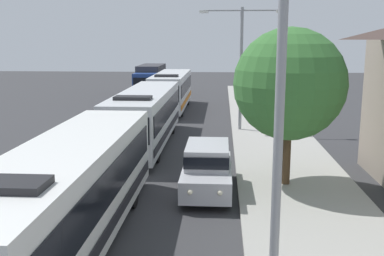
{
  "coord_description": "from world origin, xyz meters",
  "views": [
    {
      "loc": [
        2.94,
        -1.0,
        5.91
      ],
      "look_at": [
        1.63,
        18.48,
        2.04
      ],
      "focal_mm": 42.37,
      "sensor_mm": 36.0,
      "label": 1
    }
  ],
  "objects_px": {
    "bus_middle": "(171,90)",
    "streetlamp_mid": "(241,56)",
    "bus_second_in_line": "(146,115)",
    "bus_lead": "(68,193)",
    "white_suv": "(207,166)",
    "box_truck_oncoming": "(150,79)",
    "streetlamp_near": "(281,58)",
    "roadside_tree": "(290,84)"
  },
  "relations": [
    {
      "from": "white_suv",
      "to": "streetlamp_mid",
      "type": "distance_m",
      "value": 12.62
    },
    {
      "from": "bus_lead",
      "to": "bus_middle",
      "type": "xyz_separation_m",
      "value": [
        -0.0,
        25.73,
        -0.0
      ]
    },
    {
      "from": "bus_second_in_line",
      "to": "roadside_tree",
      "type": "relative_size",
      "value": 1.89
    },
    {
      "from": "bus_second_in_line",
      "to": "streetlamp_mid",
      "type": "xyz_separation_m",
      "value": [
        5.4,
        4.18,
        3.15
      ]
    },
    {
      "from": "bus_lead",
      "to": "white_suv",
      "type": "bearing_deg",
      "value": 54.44
    },
    {
      "from": "roadside_tree",
      "to": "bus_lead",
      "type": "bearing_deg",
      "value": -138.81
    },
    {
      "from": "bus_lead",
      "to": "streetlamp_near",
      "type": "xyz_separation_m",
      "value": [
        5.4,
        -2.63,
        3.84
      ]
    },
    {
      "from": "bus_lead",
      "to": "roadside_tree",
      "type": "xyz_separation_m",
      "value": [
        6.84,
        5.99,
        2.48
      ]
    },
    {
      "from": "bus_middle",
      "to": "roadside_tree",
      "type": "relative_size",
      "value": 1.74
    },
    {
      "from": "streetlamp_near",
      "to": "bus_lead",
      "type": "bearing_deg",
      "value": 154.06
    },
    {
      "from": "bus_middle",
      "to": "streetlamp_mid",
      "type": "height_order",
      "value": "streetlamp_mid"
    },
    {
      "from": "white_suv",
      "to": "bus_middle",
      "type": "bearing_deg",
      "value": 100.2
    },
    {
      "from": "box_truck_oncoming",
      "to": "streetlamp_mid",
      "type": "relative_size",
      "value": 1.02
    },
    {
      "from": "white_suv",
      "to": "streetlamp_mid",
      "type": "xyz_separation_m",
      "value": [
        1.7,
        11.91,
        3.81
      ]
    },
    {
      "from": "bus_middle",
      "to": "streetlamp_near",
      "type": "bearing_deg",
      "value": -79.22
    },
    {
      "from": "white_suv",
      "to": "bus_second_in_line",
      "type": "bearing_deg",
      "value": 115.56
    },
    {
      "from": "white_suv",
      "to": "box_truck_oncoming",
      "type": "bearing_deg",
      "value": 103.06
    },
    {
      "from": "bus_second_in_line",
      "to": "roadside_tree",
      "type": "xyz_separation_m",
      "value": [
        6.84,
        -6.92,
        2.48
      ]
    },
    {
      "from": "bus_lead",
      "to": "box_truck_oncoming",
      "type": "distance_m",
      "value": 35.51
    },
    {
      "from": "bus_second_in_line",
      "to": "white_suv",
      "type": "relative_size",
      "value": 2.51
    },
    {
      "from": "bus_lead",
      "to": "streetlamp_mid",
      "type": "height_order",
      "value": "streetlamp_mid"
    },
    {
      "from": "streetlamp_near",
      "to": "box_truck_oncoming",
      "type": "bearing_deg",
      "value": 102.9
    },
    {
      "from": "bus_second_in_line",
      "to": "box_truck_oncoming",
      "type": "height_order",
      "value": "bus_second_in_line"
    },
    {
      "from": "bus_lead",
      "to": "bus_second_in_line",
      "type": "xyz_separation_m",
      "value": [
        -0.0,
        12.91,
        -0.0
      ]
    },
    {
      "from": "streetlamp_near",
      "to": "roadside_tree",
      "type": "height_order",
      "value": "streetlamp_near"
    },
    {
      "from": "bus_second_in_line",
      "to": "white_suv",
      "type": "height_order",
      "value": "bus_second_in_line"
    },
    {
      "from": "bus_middle",
      "to": "streetlamp_mid",
      "type": "bearing_deg",
      "value": -58.03
    },
    {
      "from": "bus_second_in_line",
      "to": "streetlamp_mid",
      "type": "bearing_deg",
      "value": 37.73
    },
    {
      "from": "white_suv",
      "to": "box_truck_oncoming",
      "type": "relative_size",
      "value": 0.6
    },
    {
      "from": "bus_middle",
      "to": "box_truck_oncoming",
      "type": "distance_m",
      "value": 10.18
    },
    {
      "from": "box_truck_oncoming",
      "to": "streetlamp_near",
      "type": "xyz_separation_m",
      "value": [
        8.7,
        -37.98,
        3.82
      ]
    },
    {
      "from": "bus_lead",
      "to": "bus_middle",
      "type": "distance_m",
      "value": 25.73
    },
    {
      "from": "bus_lead",
      "to": "white_suv",
      "type": "distance_m",
      "value": 6.39
    },
    {
      "from": "bus_second_in_line",
      "to": "box_truck_oncoming",
      "type": "distance_m",
      "value": 22.69
    },
    {
      "from": "streetlamp_near",
      "to": "roadside_tree",
      "type": "bearing_deg",
      "value": 80.5
    },
    {
      "from": "bus_second_in_line",
      "to": "white_suv",
      "type": "xyz_separation_m",
      "value": [
        3.7,
        -7.73,
        -0.66
      ]
    },
    {
      "from": "bus_lead",
      "to": "box_truck_oncoming",
      "type": "bearing_deg",
      "value": 95.34
    },
    {
      "from": "bus_middle",
      "to": "roadside_tree",
      "type": "height_order",
      "value": "roadside_tree"
    },
    {
      "from": "bus_lead",
      "to": "box_truck_oncoming",
      "type": "height_order",
      "value": "bus_lead"
    },
    {
      "from": "white_suv",
      "to": "roadside_tree",
      "type": "distance_m",
      "value": 4.51
    },
    {
      "from": "bus_lead",
      "to": "white_suv",
      "type": "height_order",
      "value": "bus_lead"
    },
    {
      "from": "box_truck_oncoming",
      "to": "roadside_tree",
      "type": "relative_size",
      "value": 1.26
    }
  ]
}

